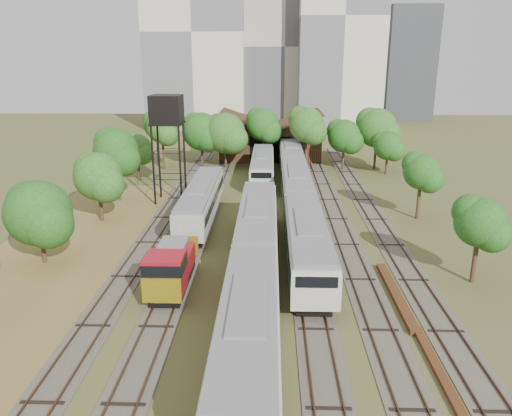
{
  "coord_description": "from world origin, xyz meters",
  "views": [
    {
      "loc": [
        -0.92,
        -24.26,
        16.38
      ],
      "look_at": [
        -2.26,
        20.69,
        2.5
      ],
      "focal_mm": 35.0,
      "sensor_mm": 36.0,
      "label": 1
    }
  ],
  "objects_px": {
    "shunter_locomotive": "(171,270)",
    "railcar_green_set": "(296,188)",
    "water_tower": "(167,112)",
    "railcar_red_set": "(254,269)"
  },
  "relations": [
    {
      "from": "shunter_locomotive",
      "to": "railcar_green_set",
      "type": "bearing_deg",
      "value": 65.23
    },
    {
      "from": "railcar_green_set",
      "to": "shunter_locomotive",
      "type": "xyz_separation_m",
      "value": [
        -10.0,
        -21.67,
        -0.43
      ]
    },
    {
      "from": "shunter_locomotive",
      "to": "water_tower",
      "type": "xyz_separation_m",
      "value": [
        -4.48,
        22.98,
        8.57
      ]
    },
    {
      "from": "railcar_green_set",
      "to": "water_tower",
      "type": "distance_m",
      "value": 16.66
    },
    {
      "from": "railcar_red_set",
      "to": "shunter_locomotive",
      "type": "distance_m",
      "value": 6.07
    },
    {
      "from": "railcar_red_set",
      "to": "water_tower",
      "type": "xyz_separation_m",
      "value": [
        -10.48,
        23.74,
        8.09
      ]
    },
    {
      "from": "railcar_red_set",
      "to": "railcar_green_set",
      "type": "xyz_separation_m",
      "value": [
        4.0,
        22.43,
        -0.06
      ]
    },
    {
      "from": "railcar_green_set",
      "to": "railcar_red_set",
      "type": "bearing_deg",
      "value": -100.11
    },
    {
      "from": "railcar_green_set",
      "to": "water_tower",
      "type": "bearing_deg",
      "value": 174.83
    },
    {
      "from": "railcar_red_set",
      "to": "shunter_locomotive",
      "type": "height_order",
      "value": "railcar_red_set"
    }
  ]
}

